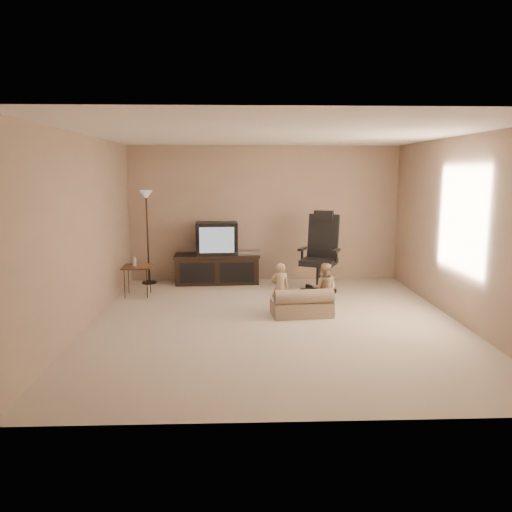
{
  "coord_description": "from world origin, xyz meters",
  "views": [
    {
      "loc": [
        -0.5,
        -6.53,
        2.02
      ],
      "look_at": [
        -0.23,
        0.6,
        0.82
      ],
      "focal_mm": 35.0,
      "sensor_mm": 36.0,
      "label": 1
    }
  ],
  "objects_px": {
    "side_table": "(137,267)",
    "floor_lamp": "(147,216)",
    "tv_stand": "(217,258)",
    "toddler_left": "(280,288)",
    "office_chair": "(320,263)",
    "child_sofa": "(302,305)",
    "toddler_right": "(324,289)"
  },
  "relations": [
    {
      "from": "tv_stand",
      "to": "side_table",
      "type": "xyz_separation_m",
      "value": [
        -1.28,
        -0.93,
        0.02
      ]
    },
    {
      "from": "child_sofa",
      "to": "toddler_right",
      "type": "height_order",
      "value": "toddler_right"
    },
    {
      "from": "tv_stand",
      "to": "toddler_left",
      "type": "bearing_deg",
      "value": -66.22
    },
    {
      "from": "child_sofa",
      "to": "toddler_left",
      "type": "distance_m",
      "value": 0.43
    },
    {
      "from": "toddler_left",
      "to": "floor_lamp",
      "type": "bearing_deg",
      "value": -47.62
    },
    {
      "from": "tv_stand",
      "to": "side_table",
      "type": "relative_size",
      "value": 2.36
    },
    {
      "from": "office_chair",
      "to": "child_sofa",
      "type": "distance_m",
      "value": 1.62
    },
    {
      "from": "office_chair",
      "to": "floor_lamp",
      "type": "relative_size",
      "value": 0.81
    },
    {
      "from": "toddler_right",
      "to": "tv_stand",
      "type": "bearing_deg",
      "value": -37.07
    },
    {
      "from": "office_chair",
      "to": "child_sofa",
      "type": "bearing_deg",
      "value": -83.64
    },
    {
      "from": "office_chair",
      "to": "side_table",
      "type": "distance_m",
      "value": 3.07
    },
    {
      "from": "tv_stand",
      "to": "floor_lamp",
      "type": "distance_m",
      "value": 1.47
    },
    {
      "from": "side_table",
      "to": "tv_stand",
      "type": "bearing_deg",
      "value": 35.94
    },
    {
      "from": "child_sofa",
      "to": "tv_stand",
      "type": "bearing_deg",
      "value": 114.36
    },
    {
      "from": "tv_stand",
      "to": "side_table",
      "type": "distance_m",
      "value": 1.58
    },
    {
      "from": "office_chair",
      "to": "side_table",
      "type": "bearing_deg",
      "value": -151.52
    },
    {
      "from": "side_table",
      "to": "toddler_right",
      "type": "xyz_separation_m",
      "value": [
        2.89,
        -1.18,
        -0.11
      ]
    },
    {
      "from": "office_chair",
      "to": "toddler_left",
      "type": "relative_size",
      "value": 1.89
    },
    {
      "from": "floor_lamp",
      "to": "toddler_left",
      "type": "xyz_separation_m",
      "value": [
        2.24,
        -1.98,
        -0.88
      ]
    },
    {
      "from": "side_table",
      "to": "toddler_right",
      "type": "relative_size",
      "value": 0.9
    },
    {
      "from": "office_chair",
      "to": "floor_lamp",
      "type": "xyz_separation_m",
      "value": [
        -3.03,
        0.72,
        0.74
      ]
    },
    {
      "from": "floor_lamp",
      "to": "toddler_left",
      "type": "distance_m",
      "value": 3.12
    },
    {
      "from": "side_table",
      "to": "floor_lamp",
      "type": "relative_size",
      "value": 0.4
    },
    {
      "from": "side_table",
      "to": "child_sofa",
      "type": "relative_size",
      "value": 0.76
    },
    {
      "from": "child_sofa",
      "to": "toddler_left",
      "type": "height_order",
      "value": "toddler_left"
    },
    {
      "from": "child_sofa",
      "to": "toddler_right",
      "type": "distance_m",
      "value": 0.4
    },
    {
      "from": "toddler_right",
      "to": "side_table",
      "type": "bearing_deg",
      "value": -6.65
    },
    {
      "from": "side_table",
      "to": "floor_lamp",
      "type": "height_order",
      "value": "floor_lamp"
    },
    {
      "from": "floor_lamp",
      "to": "toddler_right",
      "type": "height_order",
      "value": "floor_lamp"
    },
    {
      "from": "side_table",
      "to": "office_chair",
      "type": "bearing_deg",
      "value": 3.94
    },
    {
      "from": "side_table",
      "to": "toddler_left",
      "type": "relative_size",
      "value": 0.93
    },
    {
      "from": "office_chair",
      "to": "toddler_right",
      "type": "height_order",
      "value": "office_chair"
    }
  ]
}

